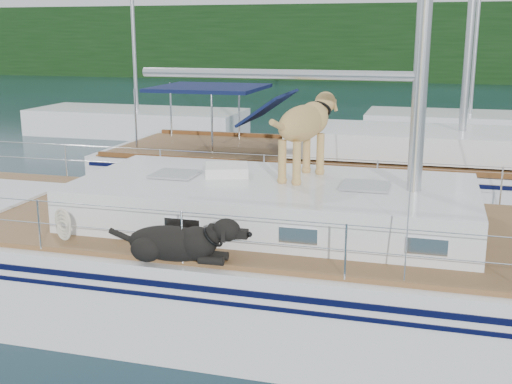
% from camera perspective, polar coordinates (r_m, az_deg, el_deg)
% --- Properties ---
extents(ground, '(120.00, 120.00, 0.00)m').
position_cam_1_polar(ground, '(9.25, -3.37, -9.75)').
color(ground, black).
rests_on(ground, ground).
extents(tree_line, '(90.00, 3.00, 6.00)m').
position_cam_1_polar(tree_line, '(53.08, 12.90, 12.79)').
color(tree_line, black).
rests_on(tree_line, ground).
extents(shore_bank, '(92.00, 1.00, 1.20)m').
position_cam_1_polar(shore_bank, '(54.37, 12.83, 10.28)').
color(shore_bank, '#595147').
rests_on(shore_bank, ground).
extents(main_sailboat, '(12.00, 3.84, 14.01)m').
position_cam_1_polar(main_sailboat, '(8.97, -2.81, -5.81)').
color(main_sailboat, white).
rests_on(main_sailboat, ground).
extents(neighbor_sailboat, '(11.00, 3.50, 13.30)m').
position_cam_1_polar(neighbor_sailboat, '(14.45, 8.44, 1.43)').
color(neighbor_sailboat, white).
rests_on(neighbor_sailboat, ground).
extents(bg_boat_west, '(8.00, 3.00, 11.65)m').
position_cam_1_polar(bg_boat_west, '(24.73, -10.49, 6.08)').
color(bg_boat_west, white).
rests_on(bg_boat_west, ground).
extents(bg_boat_center, '(7.20, 3.00, 11.65)m').
position_cam_1_polar(bg_boat_center, '(24.26, 18.39, 5.47)').
color(bg_boat_center, white).
rests_on(bg_boat_center, ground).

